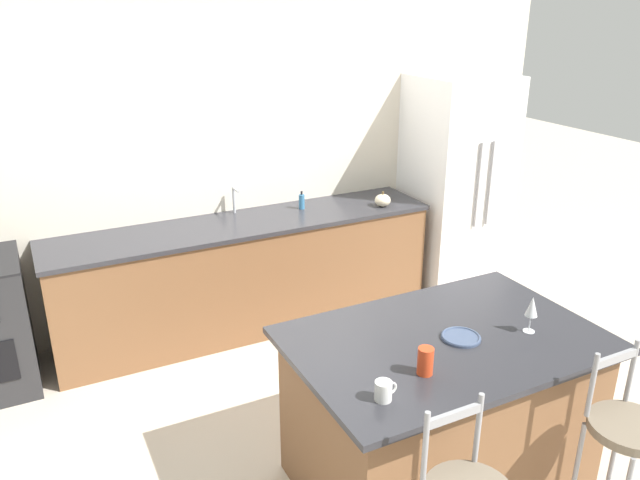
{
  "coord_description": "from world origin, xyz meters",
  "views": [
    {
      "loc": [
        -1.52,
        -3.99,
        2.54
      ],
      "look_at": [
        0.13,
        -0.7,
        1.1
      ],
      "focal_mm": 35.0,
      "sensor_mm": 36.0,
      "label": 1
    }
  ],
  "objects_px": {
    "wine_glass": "(532,307)",
    "pumpkin_decoration": "(383,200)",
    "coffee_mug": "(384,391)",
    "soap_bottle": "(302,201)",
    "bar_stool_far": "(623,448)",
    "dinner_plate": "(461,337)",
    "refrigerator": "(455,184)",
    "tumbler_cup": "(425,361)"
  },
  "relations": [
    {
      "from": "dinner_plate",
      "to": "pumpkin_decoration",
      "type": "height_order",
      "value": "pumpkin_decoration"
    },
    {
      "from": "soap_bottle",
      "to": "dinner_plate",
      "type": "bearing_deg",
      "value": -93.83
    },
    {
      "from": "tumbler_cup",
      "to": "soap_bottle",
      "type": "distance_m",
      "value": 2.49
    },
    {
      "from": "wine_glass",
      "to": "pumpkin_decoration",
      "type": "xyz_separation_m",
      "value": [
        0.42,
        2.12,
        -0.08
      ]
    },
    {
      "from": "coffee_mug",
      "to": "pumpkin_decoration",
      "type": "relative_size",
      "value": 0.82
    },
    {
      "from": "coffee_mug",
      "to": "tumbler_cup",
      "type": "height_order",
      "value": "tumbler_cup"
    },
    {
      "from": "refrigerator",
      "to": "pumpkin_decoration",
      "type": "xyz_separation_m",
      "value": [
        -0.83,
        -0.11,
        -0.0
      ]
    },
    {
      "from": "dinner_plate",
      "to": "refrigerator",
      "type": "bearing_deg",
      "value": 52.71
    },
    {
      "from": "bar_stool_far",
      "to": "coffee_mug",
      "type": "relative_size",
      "value": 9.9
    },
    {
      "from": "wine_glass",
      "to": "tumbler_cup",
      "type": "relative_size",
      "value": 1.49
    },
    {
      "from": "bar_stool_far",
      "to": "pumpkin_decoration",
      "type": "height_order",
      "value": "bar_stool_far"
    },
    {
      "from": "dinner_plate",
      "to": "pumpkin_decoration",
      "type": "xyz_separation_m",
      "value": [
        0.78,
        2.01,
        0.05
      ]
    },
    {
      "from": "refrigerator",
      "to": "dinner_plate",
      "type": "bearing_deg",
      "value": -127.29
    },
    {
      "from": "coffee_mug",
      "to": "soap_bottle",
      "type": "bearing_deg",
      "value": 72.71
    },
    {
      "from": "pumpkin_decoration",
      "to": "bar_stool_far",
      "type": "bearing_deg",
      "value": -97.99
    },
    {
      "from": "bar_stool_far",
      "to": "dinner_plate",
      "type": "height_order",
      "value": "bar_stool_far"
    },
    {
      "from": "dinner_plate",
      "to": "coffee_mug",
      "type": "bearing_deg",
      "value": -157.3
    },
    {
      "from": "dinner_plate",
      "to": "soap_bottle",
      "type": "bearing_deg",
      "value": 86.17
    },
    {
      "from": "dinner_plate",
      "to": "wine_glass",
      "type": "xyz_separation_m",
      "value": [
        0.37,
        -0.1,
        0.13
      ]
    },
    {
      "from": "refrigerator",
      "to": "wine_glass",
      "type": "xyz_separation_m",
      "value": [
        -1.25,
        -2.23,
        0.08
      ]
    },
    {
      "from": "refrigerator",
      "to": "soap_bottle",
      "type": "xyz_separation_m",
      "value": [
        -1.47,
        0.13,
        0.01
      ]
    },
    {
      "from": "wine_glass",
      "to": "soap_bottle",
      "type": "bearing_deg",
      "value": 95.19
    },
    {
      "from": "refrigerator",
      "to": "dinner_plate",
      "type": "distance_m",
      "value": 2.67
    },
    {
      "from": "tumbler_cup",
      "to": "soap_bottle",
      "type": "xyz_separation_m",
      "value": [
        0.51,
        2.44,
        0.0
      ]
    },
    {
      "from": "pumpkin_decoration",
      "to": "soap_bottle",
      "type": "height_order",
      "value": "soap_bottle"
    },
    {
      "from": "bar_stool_far",
      "to": "soap_bottle",
      "type": "relative_size",
      "value": 7.09
    },
    {
      "from": "refrigerator",
      "to": "coffee_mug",
      "type": "bearing_deg",
      "value": -133.3
    },
    {
      "from": "bar_stool_far",
      "to": "tumbler_cup",
      "type": "relative_size",
      "value": 7.94
    },
    {
      "from": "bar_stool_far",
      "to": "tumbler_cup",
      "type": "bearing_deg",
      "value": 144.31
    },
    {
      "from": "coffee_mug",
      "to": "soap_bottle",
      "type": "distance_m",
      "value": 2.64
    },
    {
      "from": "coffee_mug",
      "to": "pumpkin_decoration",
      "type": "distance_m",
      "value": 2.68
    },
    {
      "from": "dinner_plate",
      "to": "pumpkin_decoration",
      "type": "relative_size",
      "value": 1.54
    },
    {
      "from": "tumbler_cup",
      "to": "pumpkin_decoration",
      "type": "xyz_separation_m",
      "value": [
        1.14,
        2.19,
        -0.01
      ]
    },
    {
      "from": "wine_glass",
      "to": "soap_bottle",
      "type": "height_order",
      "value": "wine_glass"
    },
    {
      "from": "wine_glass",
      "to": "coffee_mug",
      "type": "xyz_separation_m",
      "value": [
        -1.0,
        -0.16,
        -0.1
      ]
    },
    {
      "from": "refrigerator",
      "to": "bar_stool_far",
      "type": "bearing_deg",
      "value": -113.18
    },
    {
      "from": "refrigerator",
      "to": "pumpkin_decoration",
      "type": "relative_size",
      "value": 14.55
    },
    {
      "from": "bar_stool_far",
      "to": "wine_glass",
      "type": "bearing_deg",
      "value": 93.14
    },
    {
      "from": "refrigerator",
      "to": "coffee_mug",
      "type": "xyz_separation_m",
      "value": [
        -2.25,
        -2.39,
        -0.01
      ]
    },
    {
      "from": "bar_stool_far",
      "to": "soap_bottle",
      "type": "distance_m",
      "value": 3.01
    },
    {
      "from": "refrigerator",
      "to": "wine_glass",
      "type": "distance_m",
      "value": 2.56
    },
    {
      "from": "soap_bottle",
      "to": "wine_glass",
      "type": "bearing_deg",
      "value": -84.81
    }
  ]
}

